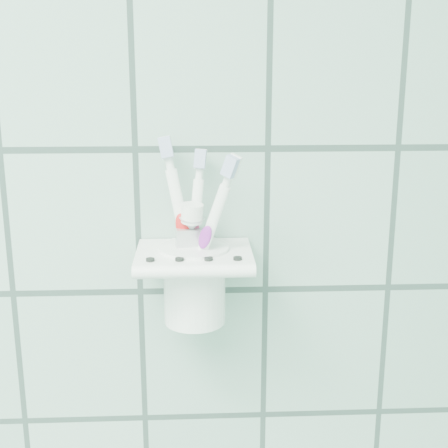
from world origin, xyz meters
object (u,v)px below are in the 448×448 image
at_px(holder_bracket, 194,258).
at_px(cup, 194,281).
at_px(toothbrush_orange, 179,229).
at_px(toothpaste_tube, 187,249).
at_px(toothbrush_pink, 201,229).
at_px(toothbrush_blue, 185,236).

relative_size(holder_bracket, cup, 1.43).
height_order(toothbrush_orange, toothpaste_tube, toothbrush_orange).
xyz_separation_m(holder_bracket, cup, (0.00, 0.00, -0.03)).
bearing_deg(toothbrush_pink, toothpaste_tube, 125.17).
relative_size(toothbrush_blue, toothbrush_orange, 0.96).
bearing_deg(holder_bracket, toothbrush_blue, -142.42).
xyz_separation_m(cup, toothpaste_tube, (-0.01, 0.01, 0.03)).
relative_size(toothbrush_pink, toothpaste_tube, 1.56).
bearing_deg(holder_bracket, toothbrush_pink, -49.03).
bearing_deg(toothbrush_orange, toothbrush_pink, -5.15).
relative_size(cup, toothbrush_orange, 0.46).
xyz_separation_m(toothbrush_pink, toothpaste_tube, (-0.02, 0.02, -0.03)).
xyz_separation_m(cup, toothbrush_orange, (-0.02, 0.01, 0.06)).
bearing_deg(toothbrush_blue, toothbrush_pink, 2.27).
bearing_deg(cup, toothbrush_blue, -130.00).
relative_size(holder_bracket, toothbrush_blue, 0.67).
height_order(holder_bracket, toothbrush_pink, toothbrush_pink).
height_order(holder_bracket, cup, same).
xyz_separation_m(toothbrush_pink, toothbrush_orange, (-0.02, 0.02, -0.00)).
distance_m(cup, toothbrush_orange, 0.06).
bearing_deg(toothbrush_orange, toothpaste_tube, 57.64).
distance_m(holder_bracket, toothpaste_tube, 0.02).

